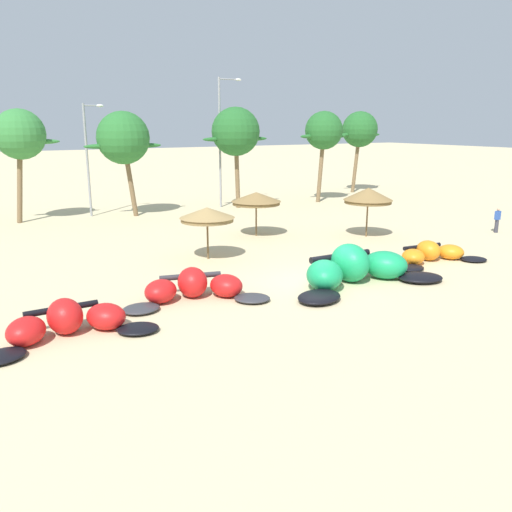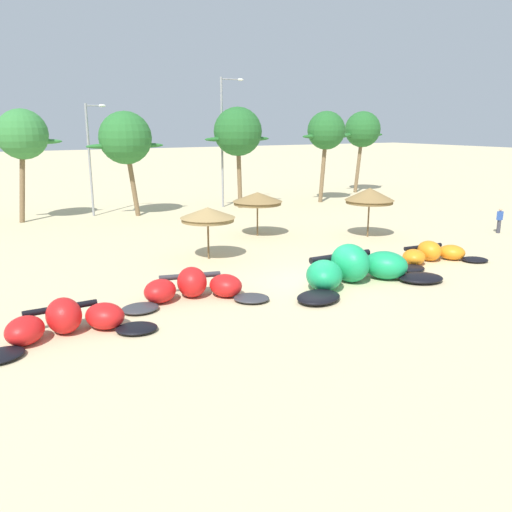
{
  "view_description": "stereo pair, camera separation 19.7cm",
  "coord_description": "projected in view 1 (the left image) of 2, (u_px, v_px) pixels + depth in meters",
  "views": [
    {
      "loc": [
        -13.5,
        -18.11,
        6.86
      ],
      "look_at": [
        -1.84,
        2.0,
        1.0
      ],
      "focal_mm": 36.94,
      "sensor_mm": 36.0,
      "label": 1
    },
    {
      "loc": [
        -13.33,
        -18.21,
        6.86
      ],
      "look_at": [
        -1.84,
        2.0,
        1.0
      ],
      "focal_mm": 36.94,
      "sensor_mm": 36.0,
      "label": 2
    }
  ],
  "objects": [
    {
      "name": "ground_plane",
      "position": [
        314.0,
        282.0,
        23.44
      ],
      "size": [
        260.0,
        260.0,
        0.0
      ],
      "primitive_type": "plane",
      "color": "beige"
    },
    {
      "name": "kite_far_left",
      "position": [
        67.0,
        323.0,
        17.38
      ],
      "size": [
        5.92,
        2.73,
        1.21
      ],
      "color": "black",
      "rests_on": "ground"
    },
    {
      "name": "kite_left",
      "position": [
        194.0,
        288.0,
        21.07
      ],
      "size": [
        5.92,
        3.51,
        1.23
      ],
      "color": "#333338",
      "rests_on": "ground"
    },
    {
      "name": "kite_left_of_center",
      "position": [
        356.0,
        269.0,
        23.09
      ],
      "size": [
        7.97,
        3.68,
        1.7
      ],
      "color": "black",
      "rests_on": "ground"
    },
    {
      "name": "kite_center",
      "position": [
        432.0,
        254.0,
        26.87
      ],
      "size": [
        5.64,
        2.84,
        1.03
      ],
      "color": "black",
      "rests_on": "ground"
    },
    {
      "name": "beach_umbrella_near_van",
      "position": [
        207.0,
        214.0,
        26.92
      ],
      "size": [
        2.85,
        2.85,
        2.71
      ],
      "color": "brown",
      "rests_on": "ground"
    },
    {
      "name": "beach_umbrella_middle",
      "position": [
        256.0,
        198.0,
        32.54
      ],
      "size": [
        3.1,
        3.1,
        2.75
      ],
      "color": "brown",
      "rests_on": "ground"
    },
    {
      "name": "beach_umbrella_near_palms",
      "position": [
        368.0,
        195.0,
        32.28
      ],
      "size": [
        3.02,
        3.02,
        3.05
      ],
      "color": "brown",
      "rests_on": "ground"
    },
    {
      "name": "person_near_kites",
      "position": [
        497.0,
        220.0,
        33.92
      ],
      "size": [
        0.36,
        0.24,
        1.62
      ],
      "color": "#383842",
      "rests_on": "ground"
    },
    {
      "name": "palm_left",
      "position": [
        20.0,
        135.0,
        36.32
      ],
      "size": [
        5.21,
        3.47,
        7.88
      ],
      "color": "brown",
      "rests_on": "ground"
    },
    {
      "name": "palm_left_of_gap",
      "position": [
        123.0,
        138.0,
        38.58
      ],
      "size": [
        5.79,
        3.86,
        7.77
      ],
      "color": "brown",
      "rests_on": "ground"
    },
    {
      "name": "palm_center_left",
      "position": [
        236.0,
        132.0,
        42.61
      ],
      "size": [
        5.88,
        3.92,
        8.19
      ],
      "color": "brown",
      "rests_on": "ground"
    },
    {
      "name": "palm_center_right",
      "position": [
        324.0,
        131.0,
        46.16
      ],
      "size": [
        4.99,
        3.33,
        7.95
      ],
      "color": "brown",
      "rests_on": "ground"
    },
    {
      "name": "palm_right_of_gap",
      "position": [
        360.0,
        130.0,
        52.98
      ],
      "size": [
        5.34,
        3.56,
        8.08
      ],
      "color": "brown",
      "rests_on": "ground"
    },
    {
      "name": "lamppost_west_center",
      "position": [
        89.0,
        154.0,
        39.11
      ],
      "size": [
        1.58,
        0.24,
        8.29
      ],
      "color": "gray",
      "rests_on": "ground"
    },
    {
      "name": "lamppost_east_center",
      "position": [
        222.0,
        136.0,
        43.28
      ],
      "size": [
        2.13,
        0.24,
        10.49
      ],
      "color": "gray",
      "rests_on": "ground"
    }
  ]
}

